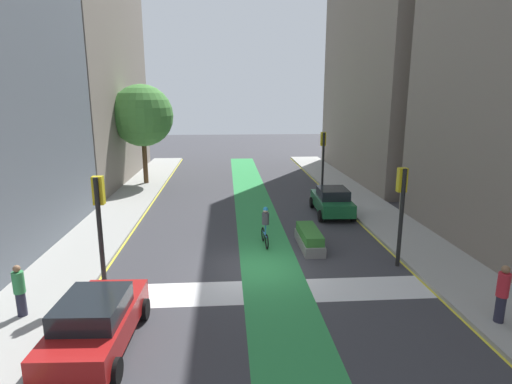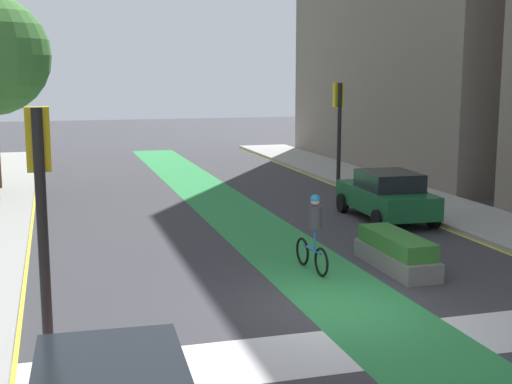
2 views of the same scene
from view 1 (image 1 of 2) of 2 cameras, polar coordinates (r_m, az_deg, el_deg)
The scene contains 17 objects.
ground_plane at distance 16.71m, azimuth 0.23°, elevation -10.53°, with size 120.00×120.00×0.00m, color #38383D.
bike_lane_paint at distance 16.76m, azimuth 2.05°, elevation -10.45°, with size 2.40×60.00×0.01m, color #2D8C47.
crosswalk_band at distance 14.91m, azimuth 0.83°, elevation -13.58°, with size 12.00×1.80×0.01m, color silver.
sidewalk_left at distance 17.80m, azimuth -25.02°, elevation -10.04°, with size 3.00×60.00×0.15m, color #9E9E99.
curb_stripe_left at distance 17.35m, azimuth -20.29°, elevation -10.45°, with size 0.16×60.00×0.01m, color yellow.
sidewalk_right at distance 18.77m, azimuth 24.00°, elevation -8.76°, with size 3.00×60.00×0.15m, color #9E9E99.
curb_stripe_right at distance 18.15m, azimuth 19.74°, elevation -9.36°, with size 0.16×60.00×0.01m, color yellow.
traffic_signal_near_right at distance 17.20m, azimuth 19.43°, elevation -0.77°, with size 0.35×0.52×3.98m.
traffic_signal_near_left at distance 14.71m, azimuth -20.77°, elevation -2.73°, with size 0.35×0.52×4.13m.
traffic_signal_far_right at distance 29.65m, azimuth 9.23°, elevation 5.69°, with size 0.35×0.52×4.26m.
car_green_right_far at distance 24.27m, azimuth 10.43°, elevation -1.21°, with size 2.17×4.27×1.57m.
car_red_left_near at distance 12.35m, azimuth -21.20°, elevation -16.34°, with size 2.18×4.28×1.57m.
cyclist_in_lane at distance 18.83m, azimuth 1.29°, elevation -4.63°, with size 0.32×1.73×1.86m.
pedestrian_sidewalk_right_a at distance 14.38m, azimuth 30.84°, elevation -11.90°, with size 0.34×0.34×1.78m.
pedestrian_sidewalk_left_a at distance 14.66m, azimuth -29.83°, elevation -11.67°, with size 0.34×0.34×1.64m.
street_tree_near at distance 32.62m, azimuth -15.42°, elevation 10.11°, with size 4.62×4.62×7.46m.
median_planter at distance 18.98m, azimuth 7.37°, elevation -6.39°, with size 0.89×2.88×0.85m.
Camera 1 is at (-1.18, -15.28, 6.67)m, focal length 29.00 mm.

